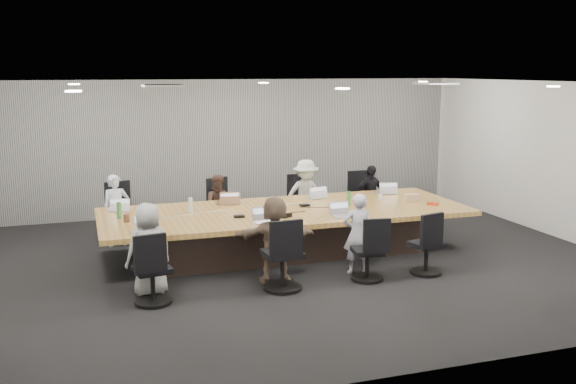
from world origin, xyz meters
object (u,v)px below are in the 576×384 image
object	(u,v)px
laptop_0	(118,210)
person_2	(306,195)
chair_7	(426,250)
person_0	(116,210)
laptop_1	(226,203)
chair_2	(300,206)
laptop_3	(383,192)
chair_0	(116,217)
bottle_green_left	(119,210)
snack_packet	(433,204)
chair_6	(367,256)
person_4	(149,249)
person_6	(358,234)
laptop_4	(144,231)
person_1	(220,206)
person_3	(370,195)
bottle_clear	(190,205)
canvas_bag	(411,198)
person_5	(275,239)
stapler	(287,215)
laptop_5	(264,222)
laptop_6	(343,216)
chair_4	(152,275)
chair_1	(216,211)
bottle_green_right	(349,199)
laptop_2	(316,197)

from	to	relation	value
laptop_0	person_2	size ratio (longest dim) A/B	0.24
chair_7	person_0	bearing A→B (deg)	131.14
person_0	laptop_1	world-z (taller)	person_0
chair_2	laptop_3	size ratio (longest dim) A/B	2.30
chair_0	person_0	xyz separation A→B (m)	(0.00, -0.35, 0.19)
bottle_green_left	snack_packet	xyz separation A→B (m)	(5.13, -0.62, -0.11)
chair_0	chair_6	world-z (taller)	chair_0
person_4	person_6	distance (m)	3.05
person_0	laptop_4	size ratio (longest dim) A/B	3.56
person_4	laptop_4	xyz separation A→B (m)	(0.00, 0.55, 0.11)
chair_0	person_1	world-z (taller)	person_1
person_3	bottle_clear	world-z (taller)	person_3
chair_6	snack_packet	bearing A→B (deg)	44.59
person_6	canvas_bag	bearing A→B (deg)	-132.43
person_0	person_6	bearing A→B (deg)	-49.86
bottle_green_left	chair_0	bearing A→B (deg)	89.50
person_0	person_3	world-z (taller)	person_0
person_5	stapler	distance (m)	0.92
chair_7	bottle_clear	distance (m)	3.76
person_5	laptop_5	world-z (taller)	person_5
laptop_6	chair_7	bearing A→B (deg)	-38.56
chair_4	stapler	size ratio (longest dim) A/B	4.35
laptop_0	laptop_1	world-z (taller)	same
laptop_4	stapler	bearing A→B (deg)	-6.94
chair_0	laptop_3	xyz separation A→B (m)	(4.79, -0.90, 0.32)
laptop_3	laptop_5	xyz separation A→B (m)	(-2.76, -1.60, 0.00)
chair_0	laptop_6	world-z (taller)	chair_0
laptop_0	bottle_clear	distance (m)	1.24
person_0	chair_2	bearing A→B (deg)	-4.95
laptop_1	laptop_6	distance (m)	2.20
laptop_0	bottle_green_left	size ratio (longest dim) A/B	1.25
person_0	person_1	world-z (taller)	person_0
chair_1	person_3	size ratio (longest dim) A/B	0.68
chair_0	laptop_1	world-z (taller)	chair_0
laptop_5	person_1	bearing A→B (deg)	96.41
laptop_3	person_4	bearing A→B (deg)	34.32
person_3	bottle_green_left	world-z (taller)	person_3
laptop_0	person_5	xyz separation A→B (m)	(2.03, -2.15, -0.12)
chair_4	bottle_clear	world-z (taller)	bottle_clear
person_1	bottle_green_right	size ratio (longest dim) A/B	4.66
stapler	person_6	bearing A→B (deg)	-49.27
person_1	bottle_green_left	size ratio (longest dim) A/B	4.47
person_3	bottle_clear	bearing A→B (deg)	-173.31
person_0	canvas_bag	world-z (taller)	person_0
person_1	bottle_green_right	world-z (taller)	person_1
chair_7	snack_packet	size ratio (longest dim) A/B	4.21
laptop_4	chair_7	bearing A→B (deg)	-26.09
laptop_4	laptop_6	bearing A→B (deg)	-13.46
laptop_2	canvas_bag	world-z (taller)	canvas_bag
bottle_green_right	chair_2	bearing A→B (deg)	98.55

